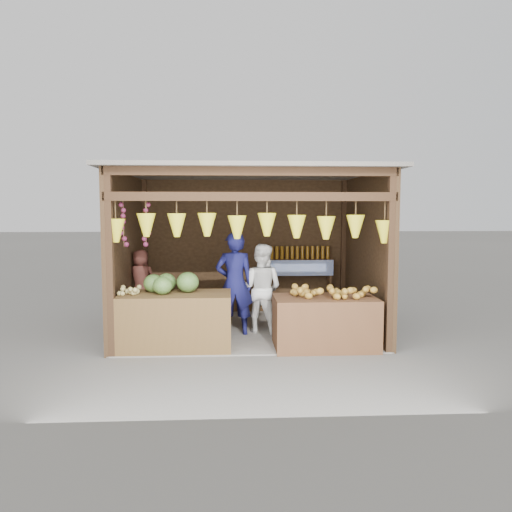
{
  "coord_description": "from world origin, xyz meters",
  "views": [
    {
      "loc": [
        -0.31,
        -8.25,
        2.01
      ],
      "look_at": [
        0.12,
        -0.1,
        1.27
      ],
      "focal_mm": 35.0,
      "sensor_mm": 36.0,
      "label": 1
    }
  ],
  "objects_px": {
    "counter_left": "(175,321)",
    "man_standing": "(235,284)",
    "counter_right": "(325,322)",
    "vendor_seated": "(141,280)",
    "woman_standing": "(261,288)"
  },
  "relations": [
    {
      "from": "woman_standing",
      "to": "counter_left",
      "type": "bearing_deg",
      "value": 58.65
    },
    {
      "from": "counter_right",
      "to": "vendor_seated",
      "type": "relative_size",
      "value": 1.45
    },
    {
      "from": "counter_left",
      "to": "counter_right",
      "type": "height_order",
      "value": "counter_left"
    },
    {
      "from": "counter_left",
      "to": "woman_standing",
      "type": "relative_size",
      "value": 1.09
    },
    {
      "from": "counter_right",
      "to": "woman_standing",
      "type": "relative_size",
      "value": 1.01
    },
    {
      "from": "vendor_seated",
      "to": "counter_left",
      "type": "bearing_deg",
      "value": 129.65
    },
    {
      "from": "counter_left",
      "to": "vendor_seated",
      "type": "xyz_separation_m",
      "value": [
        -0.71,
        1.3,
        0.44
      ]
    },
    {
      "from": "vendor_seated",
      "to": "man_standing",
      "type": "bearing_deg",
      "value": 171.74
    },
    {
      "from": "counter_left",
      "to": "man_standing",
      "type": "bearing_deg",
      "value": 40.7
    },
    {
      "from": "man_standing",
      "to": "woman_standing",
      "type": "bearing_deg",
      "value": -163.1
    },
    {
      "from": "man_standing",
      "to": "woman_standing",
      "type": "distance_m",
      "value": 0.48
    },
    {
      "from": "man_standing",
      "to": "vendor_seated",
      "type": "xyz_separation_m",
      "value": [
        -1.58,
        0.55,
        0.01
      ]
    },
    {
      "from": "woman_standing",
      "to": "man_standing",
      "type": "bearing_deg",
      "value": 43.01
    },
    {
      "from": "counter_right",
      "to": "vendor_seated",
      "type": "xyz_separation_m",
      "value": [
        -2.89,
        1.36,
        0.47
      ]
    },
    {
      "from": "counter_right",
      "to": "woman_standing",
      "type": "height_order",
      "value": "woman_standing"
    }
  ]
}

